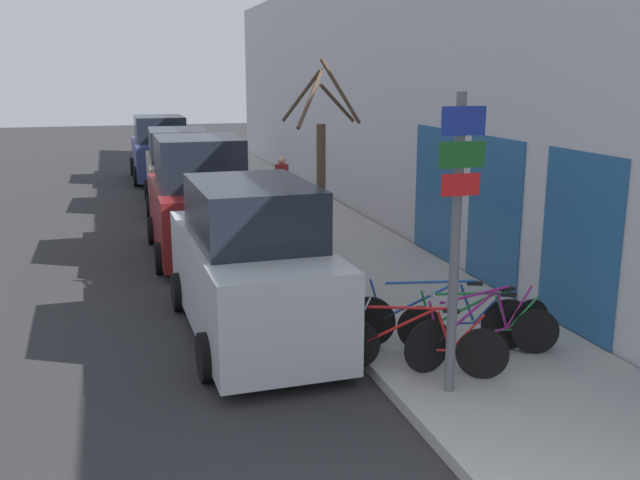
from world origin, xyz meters
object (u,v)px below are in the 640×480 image
parked_car_0 (251,266)px  parked_car_3 (160,151)px  bicycle_0 (418,344)px  parked_car_2 (179,172)px  bicycle_1 (481,330)px  bicycle_3 (438,319)px  parked_car_1 (199,203)px  street_tree (321,184)px  bicycle_2 (478,326)px  pedestrian_near (282,182)px  signpost (456,233)px

parked_car_0 → parked_car_3: 16.31m
bicycle_0 → parked_car_2: size_ratio=0.41×
bicycle_1 → parked_car_2: (-2.58, 12.86, 0.46)m
bicycle_3 → parked_car_1: 7.00m
bicycle_1 → parked_car_0: (-2.58, 2.11, 0.50)m
bicycle_1 → street_tree: (-1.10, 3.53, 1.42)m
bicycle_2 → parked_car_1: bearing=43.5°
pedestrian_near → bicycle_2: bearing=79.6°
pedestrian_near → bicycle_0: bearing=73.5°
bicycle_3 → parked_car_3: (-2.35, 17.89, 0.48)m
bicycle_1 → parked_car_1: 7.61m
bicycle_0 → bicycle_1: size_ratio=0.84×
parked_car_2 → bicycle_2: bearing=-76.2°
parked_car_1 → parked_car_3: 11.33m
bicycle_2 → parked_car_3: size_ratio=0.45×
bicycle_3 → parked_car_3: parked_car_3 is taller
bicycle_1 → parked_car_2: bearing=-0.5°
parked_car_1 → bicycle_2: bearing=-67.7°
parked_car_2 → parked_car_3: (-0.11, 5.56, 0.02)m
bicycle_2 → parked_car_3: (-2.79, 18.16, 0.52)m
bicycle_3 → pedestrian_near: bearing=19.3°
parked_car_3 → pedestrian_near: parked_car_3 is taller
parked_car_0 → parked_car_3: bearing=89.0°
bicycle_3 → parked_car_2: 12.54m
parked_car_0 → pedestrian_near: parked_car_0 is taller
pedestrian_near → bicycle_3: bearing=76.9°
parked_car_2 → parked_car_3: parked_car_3 is taller
bicycle_1 → parked_car_0: 3.36m
parked_car_2 → pedestrian_near: parked_car_2 is taller
bicycle_0 → street_tree: bearing=30.7°
parked_car_3 → bicycle_0: bearing=-84.9°
pedestrian_near → parked_car_1: bearing=36.0°
bicycle_1 → street_tree: size_ratio=0.60×
bicycle_2 → bicycle_3: size_ratio=0.83×
signpost → parked_car_2: (-1.79, 13.59, -1.03)m
bicycle_0 → parked_car_0: size_ratio=0.42×
bicycle_2 → pedestrian_near: (-0.37, 9.59, 0.54)m
parked_car_0 → signpost: bearing=-59.3°
parked_car_1 → signpost: bearing=-76.2°
street_tree → bicycle_3: bearing=-76.0°
signpost → bicycle_0: size_ratio=1.76×
parked_car_1 → pedestrian_near: 3.67m
bicycle_1 → parked_car_3: (-2.70, 18.42, 0.49)m
parked_car_3 → parked_car_2: bearing=-89.0°
parked_car_2 → street_tree: (1.49, -9.33, 0.95)m
bicycle_0 → bicycle_2: bearing=-40.0°
bicycle_2 → pedestrian_near: pedestrian_near is taller
bicycle_3 → signpost: bearing=-179.8°
parked_car_1 → pedestrian_near: bearing=48.6°
bicycle_3 → parked_car_3: bearing=27.2°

